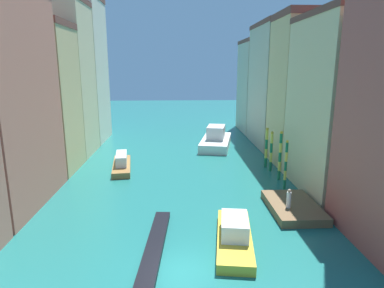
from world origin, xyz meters
The scene contains 18 objects.
ground_plane centered at (0.00, 24.50, 0.00)m, with size 154.00×154.00×0.00m, color #1E6B66.
building_left_2 centered at (-14.93, 20.41, 8.26)m, with size 6.63×7.24×16.49m.
building_left_3 centered at (-14.93, 27.97, 10.09)m, with size 6.63×7.82×20.15m.
building_left_4 centered at (-14.93, 36.67, 11.11)m, with size 6.63×9.24×22.18m.
building_right_1 centered at (14.93, 12.97, 8.26)m, with size 6.63×10.95×16.49m.
building_right_2 centered at (14.93, 22.20, 8.93)m, with size 6.63×7.59×17.83m.
building_right_3 centered at (14.93, 32.18, 8.97)m, with size 6.63×12.10×17.91m.
building_right_4 centered at (14.93, 43.50, 8.18)m, with size 6.63×10.20×16.33m.
waterfront_dock centered at (9.45, 7.94, 0.33)m, with size 3.86×6.25×0.67m.
person_on_dock centered at (8.74, 7.15, 1.39)m, with size 0.36×0.36×1.56m.
mooring_pole_0 centered at (10.34, 13.06, 2.49)m, with size 0.29×0.29×4.88m.
mooring_pole_1 centered at (10.59, 15.76, 2.68)m, with size 0.33×0.33×5.26m.
mooring_pole_2 centered at (10.52, 18.79, 2.37)m, with size 0.33×0.33×4.64m.
mooring_pole_3 centered at (10.37, 20.36, 2.44)m, with size 0.37×0.37×4.78m.
vaporetto_white centered at (5.63, 30.88, 1.05)m, with size 5.94×10.59×3.15m.
gondola_black centered at (-1.67, 2.15, 0.19)m, with size 1.87×10.60×0.38m.
motorboat_0 centered at (-6.62, 20.29, 0.68)m, with size 2.92×7.71×1.86m.
motorboat_1 centered at (3.69, 3.04, 0.66)m, with size 3.29×7.80×1.84m.
Camera 1 is at (-0.09, -17.34, 11.68)m, focal length 31.18 mm.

